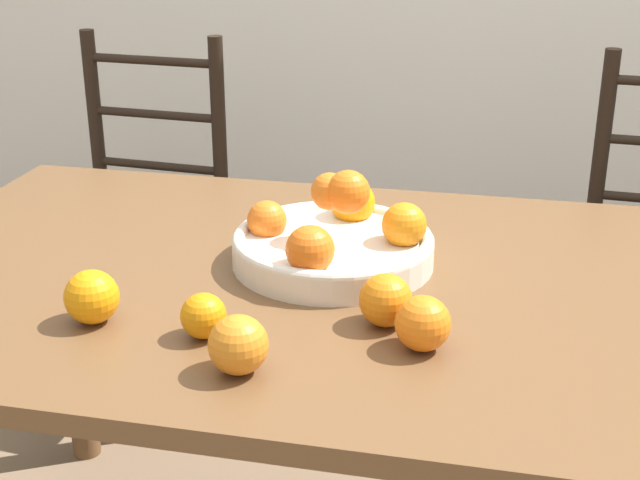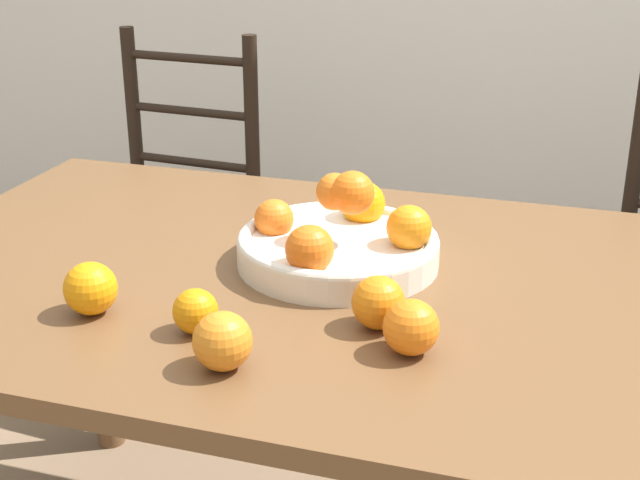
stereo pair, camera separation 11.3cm
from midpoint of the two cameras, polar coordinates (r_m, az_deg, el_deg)
The scene contains 8 objects.
dining_table at distance 1.54m, azimuth 5.89°, elevation -5.79°, with size 1.77×0.96×0.75m.
fruit_bowl at distance 1.55m, azimuth 3.34°, elevation -0.04°, with size 0.35×0.35×0.18m.
orange_loose_0 at distance 1.22m, azimuth -3.62°, elevation -6.53°, with size 0.08×0.08×0.08m.
orange_loose_1 at distance 1.40m, azimuth -12.26°, elevation -3.09°, with size 0.08×0.08×0.08m.
orange_loose_2 at distance 1.27m, azimuth 8.40°, elevation -5.60°, with size 0.08×0.08×0.08m.
orange_loose_3 at distance 1.34m, azimuth 6.20°, elevation -4.05°, with size 0.08×0.08×0.08m.
orange_loose_4 at distance 1.32m, azimuth -5.55°, elevation -4.61°, with size 0.07×0.07×0.07m.
chair_left at distance 2.52m, azimuth -8.16°, elevation 0.92°, with size 0.45×0.43×0.99m.
Camera 2 is at (0.31, -1.32, 1.37)m, focal length 50.00 mm.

